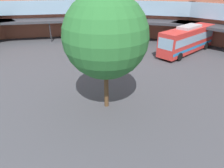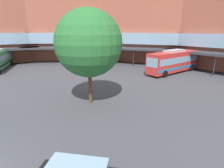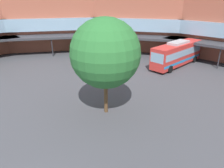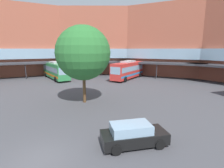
{
  "view_description": "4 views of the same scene",
  "coord_description": "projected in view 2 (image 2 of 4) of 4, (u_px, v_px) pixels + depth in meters",
  "views": [
    {
      "loc": [
        6.16,
        -1.65,
        9.58
      ],
      "look_at": [
        -1.86,
        12.78,
        1.35
      ],
      "focal_mm": 33.33,
      "sensor_mm": 36.0,
      "label": 1
    },
    {
      "loc": [
        9.9,
        -1.32,
        7.14
      ],
      "look_at": [
        0.41,
        12.3,
        2.08
      ],
      "focal_mm": 28.42,
      "sensor_mm": 36.0,
      "label": 2
    },
    {
      "loc": [
        7.58,
        -4.73,
        10.82
      ],
      "look_at": [
        -2.84,
        14.98,
        1.36
      ],
      "focal_mm": 34.12,
      "sensor_mm": 36.0,
      "label": 3
    },
    {
      "loc": [
        6.24,
        -7.82,
        6.36
      ],
      "look_at": [
        0.72,
        16.32,
        1.4
      ],
      "focal_mm": 27.76,
      "sensor_mm": 36.0,
      "label": 4
    }
  ],
  "objects": [
    {
      "name": "station_building",
      "position": [
        165.0,
        25.0,
        27.77
      ],
      "size": [
        84.18,
        39.15,
        16.76
      ],
      "color": "#AD5942",
      "rests_on": "ground"
    },
    {
      "name": "plaza_tree",
      "position": [
        89.0,
        43.0,
        16.54
      ],
      "size": [
        6.36,
        6.36,
        9.13
      ],
      "color": "brown",
      "rests_on": "ground"
    },
    {
      "name": "bus_1",
      "position": [
        173.0,
        61.0,
        30.48
      ],
      "size": [
        5.85,
        11.49,
        3.96
      ],
      "rotation": [
        0.0,
        0.0,
        4.4
      ],
      "color": "red",
      "rests_on": "ground"
    },
    {
      "name": "bus_3",
      "position": [
        92.0,
        57.0,
        36.12
      ],
      "size": [
        10.05,
        9.65,
        3.79
      ],
      "rotation": [
        0.0,
        0.0,
        5.53
      ],
      "color": "#338C4C",
      "rests_on": "ground"
    }
  ]
}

